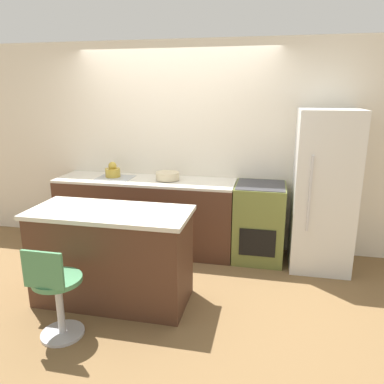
# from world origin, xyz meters

# --- Properties ---
(ground_plane) EXTENTS (14.00, 14.00, 0.00)m
(ground_plane) POSITION_xyz_m (0.00, 0.00, 0.00)
(ground_plane) COLOR brown
(wall_back) EXTENTS (8.00, 0.06, 2.60)m
(wall_back) POSITION_xyz_m (0.00, 0.67, 1.30)
(wall_back) COLOR silver
(wall_back) RESTS_ON ground_plane
(back_counter) EXTENTS (2.26, 0.62, 0.93)m
(back_counter) POSITION_xyz_m (-0.34, 0.33, 0.46)
(back_counter) COLOR #4C2D1E
(back_counter) RESTS_ON ground_plane
(kitchen_island) EXTENTS (1.51, 0.67, 0.92)m
(kitchen_island) POSITION_xyz_m (-0.25, -0.94, 0.46)
(kitchen_island) COLOR #4C2D1E
(kitchen_island) RESTS_ON ground_plane
(oven_range) EXTENTS (0.59, 0.63, 0.93)m
(oven_range) POSITION_xyz_m (1.09, 0.33, 0.46)
(oven_range) COLOR olive
(oven_range) RESTS_ON ground_plane
(refrigerator) EXTENTS (0.65, 0.72, 1.81)m
(refrigerator) POSITION_xyz_m (1.79, 0.29, 0.91)
(refrigerator) COLOR silver
(refrigerator) RESTS_ON ground_plane
(stool_chair) EXTENTS (0.40, 0.40, 0.84)m
(stool_chair) POSITION_xyz_m (-0.45, -1.59, 0.40)
(stool_chair) COLOR #B7B7BC
(stool_chair) RESTS_ON ground_plane
(kettle) EXTENTS (0.19, 0.19, 0.19)m
(kettle) POSITION_xyz_m (-0.78, 0.35, 1.01)
(kettle) COLOR #B29333
(kettle) RESTS_ON back_counter
(mixing_bowl) EXTENTS (0.29, 0.29, 0.09)m
(mixing_bowl) POSITION_xyz_m (-0.05, 0.35, 0.98)
(mixing_bowl) COLOR #C1B28E
(mixing_bowl) RESTS_ON back_counter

